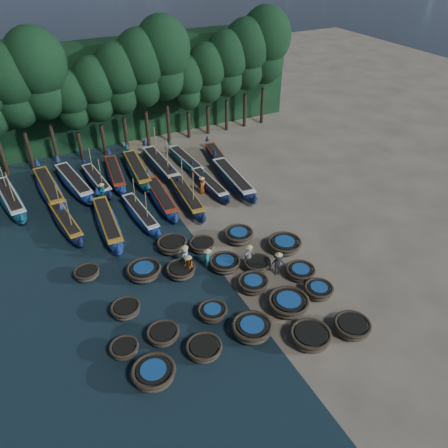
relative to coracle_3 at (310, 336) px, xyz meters
name	(u,v)px	position (x,y,z in m)	size (l,w,h in m)	color
ground	(212,260)	(-1.72, 8.95, -0.45)	(120.00, 120.00, 0.00)	gray
foliage_wall	(111,92)	(-1.72, 32.45, 4.55)	(40.00, 3.00, 10.00)	black
coracle_3	(310,336)	(0.00, 0.00, 0.00)	(2.56, 2.56, 0.78)	brown
coracle_4	(352,327)	(2.55, -0.51, -0.01)	(2.48, 2.48, 0.76)	brown
coracle_5	(154,373)	(-8.57, 1.70, 0.02)	(2.32, 2.32, 0.81)	brown
coracle_6	(204,348)	(-5.59, 2.02, -0.07)	(2.18, 2.18, 0.66)	brown
coracle_7	(252,329)	(-2.62, 1.96, 0.04)	(2.58, 2.58, 0.84)	brown
coracle_8	(288,303)	(0.34, 2.66, 0.03)	(3.13, 3.13, 0.83)	brown
coracle_9	(319,290)	(2.70, 2.78, -0.02)	(1.88, 1.88, 0.73)	brown
coracle_10	(124,349)	(-9.44, 4.00, -0.08)	(1.96, 1.96, 0.63)	brown
coracle_11	(163,334)	(-7.22, 3.94, -0.04)	(2.16, 2.16, 0.71)	brown
coracle_12	(213,312)	(-4.00, 4.22, -0.06)	(1.80, 1.80, 0.67)	brown
coracle_13	(253,284)	(-0.64, 5.19, -0.01)	(2.42, 2.42, 0.75)	brown
coracle_14	(300,272)	(2.76, 4.80, -0.06)	(2.05, 2.05, 0.66)	brown
coracle_15	(126,309)	(-8.52, 6.78, -0.04)	(1.82, 1.82, 0.71)	brown
coracle_16	(181,270)	(-4.23, 8.50, -0.02)	(2.41, 2.41, 0.74)	brown
coracle_17	(225,263)	(-1.31, 7.80, -0.02)	(2.32, 2.32, 0.73)	brown
coracle_18	(257,264)	(0.62, 6.78, -0.06)	(2.19, 2.19, 0.68)	brown
coracle_19	(284,245)	(3.40, 7.66, 0.02)	(2.88, 2.88, 0.80)	brown
coracle_20	(87,273)	(-9.83, 11.15, -0.08)	(2.04, 2.04, 0.64)	brown
coracle_21	(144,271)	(-6.43, 9.53, 0.01)	(2.80, 2.80, 0.79)	brown
coracle_22	(172,245)	(-3.72, 11.32, 0.01)	(2.20, 2.20, 0.80)	brown
coracle_23	(202,245)	(-1.79, 10.42, -0.07)	(2.06, 2.06, 0.66)	brown
coracle_24	(239,235)	(1.02, 10.11, 0.03)	(2.41, 2.41, 0.82)	brown
long_boat_2	(66,222)	(-9.92, 17.71, 0.07)	(2.17, 7.53, 3.22)	#0F1D39
long_boat_3	(108,223)	(-7.11, 16.00, 0.14)	(2.09, 8.70, 1.53)	navy
long_boat_4	(140,214)	(-4.48, 16.15, 0.06)	(1.75, 7.45, 3.17)	navy
long_boat_5	(161,197)	(-2.18, 17.65, 0.10)	(1.89, 8.08, 1.42)	navy
long_boat_6	(186,196)	(-0.26, 16.80, 0.13)	(2.13, 8.50, 3.62)	#0F1D39
long_boat_7	(209,184)	(2.40, 17.93, 0.04)	(1.44, 7.29, 1.28)	#0F1D39
long_boat_8	(233,179)	(4.58, 17.60, 0.17)	(2.24, 9.13, 1.61)	#0F1D39
long_boat_9	(10,199)	(-13.36, 23.12, 0.15)	(2.64, 8.80, 3.77)	navy
long_boat_10	(49,188)	(-10.21, 23.36, 0.17)	(2.19, 9.18, 1.62)	navy
long_boat_11	(74,182)	(-8.10, 23.48, 0.15)	(2.76, 8.88, 1.58)	navy
long_boat_12	(97,180)	(-6.20, 23.16, 0.05)	(1.88, 7.40, 3.15)	#0F1D39
long_boat_13	(115,174)	(-4.41, 23.51, 0.09)	(2.34, 7.99, 1.42)	navy
long_boat_14	(137,170)	(-2.44, 23.21, 0.15)	(2.26, 8.84, 1.56)	navy
long_boat_15	(161,165)	(-0.17, 23.08, 0.17)	(1.71, 9.12, 3.87)	#0F1D39
long_boat_16	(186,160)	(2.35, 23.05, 0.07)	(1.68, 7.62, 1.34)	navy
long_boat_17	(218,159)	(5.27, 21.86, 0.09)	(2.60, 7.87, 1.40)	#0F1D39
fisherman_0	(185,256)	(-3.60, 9.21, 0.46)	(0.73, 0.94, 1.90)	beige
fisherman_1	(208,258)	(-2.33, 8.35, 0.44)	(0.66, 0.64, 1.73)	#1B7072
fisherman_2	(189,265)	(-3.75, 8.32, 0.38)	(0.76, 0.87, 1.72)	#AE4A17
fisherman_3	(278,264)	(1.51, 5.66, 0.46)	(1.24, 0.87, 1.94)	black
fisherman_4	(249,255)	(0.23, 7.29, 0.46)	(1.05, 0.63, 1.88)	beige
fisherman_5	(102,192)	(-6.35, 20.37, 0.36)	(1.34, 1.30, 1.73)	#1B7072
fisherman_6	(202,185)	(1.54, 17.57, 0.38)	(0.85, 0.86, 1.70)	#AE4A17
tree_3	(11,85)	(-10.82, 28.95, 7.55)	(4.92, 4.92, 11.60)	black
tree_4	(37,73)	(-8.52, 28.95, 8.23)	(5.34, 5.34, 12.58)	black
tree_5	(71,100)	(-6.22, 28.95, 5.52)	(3.68, 3.68, 8.68)	black
tree_6	(95,89)	(-3.92, 28.95, 6.20)	(4.09, 4.09, 9.65)	black
tree_7	(118,78)	(-1.62, 28.95, 6.88)	(4.51, 4.51, 10.63)	black
tree_8	(141,68)	(0.68, 28.95, 7.55)	(4.92, 4.92, 11.60)	black
tree_9	(163,57)	(2.98, 28.95, 8.23)	(5.34, 5.34, 12.58)	black
tree_10	(187,82)	(5.28, 28.95, 5.52)	(3.68, 3.68, 8.68)	black
tree_11	(207,73)	(7.58, 28.95, 6.20)	(4.09, 4.09, 9.65)	black
tree_12	(227,63)	(9.88, 28.95, 6.88)	(4.51, 4.51, 10.63)	black
tree_13	(246,54)	(12.18, 28.95, 7.55)	(4.92, 4.92, 11.60)	black
tree_14	(265,45)	(14.48, 28.95, 8.23)	(5.34, 5.34, 12.58)	black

